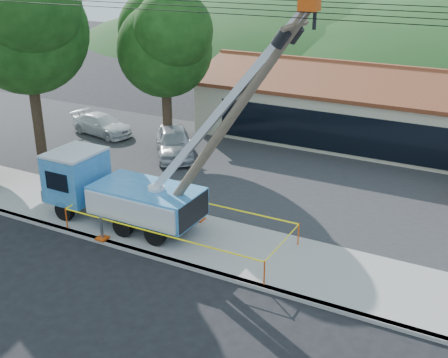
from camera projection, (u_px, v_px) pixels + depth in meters
The scene contains 13 objects.
ground at pixel (130, 289), 19.23m from camera, with size 120.00×120.00×0.00m, color black.
curb at pixel (164, 259), 20.92m from camera, with size 60.00×0.25×0.15m, color gray.
sidewalk at pixel (191, 238), 22.47m from camera, with size 60.00×4.00×0.15m, color gray.
parking_lot at pixel (271, 173), 29.00m from camera, with size 60.00×12.00×0.10m, color #28282B.
strip_mall at pixel (389, 112), 33.07m from camera, with size 22.50×8.53×4.67m.
tree_west_near at pixel (25, 19), 28.15m from camera, with size 7.56×6.72×10.80m.
tree_lot at pixel (164, 40), 30.54m from camera, with size 6.30×5.60×8.94m.
hill_west at pixel (300, 42), 70.65m from camera, with size 78.40×56.00×28.00m, color #183E16.
utility_truck at pixel (120, 188), 23.11m from camera, with size 11.54×3.71×9.41m.
leaning_pole at pixel (229, 122), 19.58m from camera, with size 6.55×1.99×9.37m.
caution_tape at pixel (179, 221), 22.18m from camera, with size 8.92×3.24×0.94m.
car_silver at pixel (175, 158), 31.35m from camera, with size 1.90×4.72×1.61m, color silver.
car_white at pixel (103, 136), 35.03m from camera, with size 1.75×4.31×1.25m, color white.
Camera 1 is at (10.57, -12.91, 10.77)m, focal length 45.00 mm.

